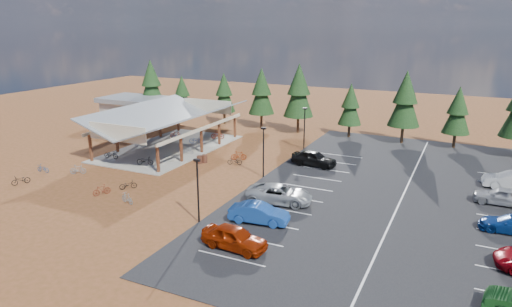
% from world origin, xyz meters
% --- Properties ---
extents(ground, '(140.00, 140.00, 0.00)m').
position_xyz_m(ground, '(0.00, 0.00, 0.00)').
color(ground, brown).
rests_on(ground, ground).
extents(asphalt_lot, '(27.00, 44.00, 0.04)m').
position_xyz_m(asphalt_lot, '(18.50, 3.00, 0.02)').
color(asphalt_lot, black).
rests_on(asphalt_lot, ground).
extents(concrete_pad, '(10.60, 18.60, 0.10)m').
position_xyz_m(concrete_pad, '(-10.00, 7.00, 0.05)').
color(concrete_pad, gray).
rests_on(concrete_pad, ground).
extents(bike_pavilion, '(11.65, 19.40, 4.97)m').
position_xyz_m(bike_pavilion, '(-10.00, 7.00, 3.82)').
color(bike_pavilion, '#4E2B16').
rests_on(bike_pavilion, concrete_pad).
extents(outbuilding, '(11.00, 7.00, 3.90)m').
position_xyz_m(outbuilding, '(-24.00, 18.00, 2.03)').
color(outbuilding, '#ADA593').
rests_on(outbuilding, ground).
extents(lamp_post_0, '(0.50, 0.25, 5.14)m').
position_xyz_m(lamp_post_0, '(5.00, -10.00, 2.98)').
color(lamp_post_0, black).
rests_on(lamp_post_0, ground).
extents(lamp_post_1, '(0.50, 0.25, 5.14)m').
position_xyz_m(lamp_post_1, '(5.00, 2.00, 2.98)').
color(lamp_post_1, black).
rests_on(lamp_post_1, ground).
extents(lamp_post_2, '(0.50, 0.25, 5.14)m').
position_xyz_m(lamp_post_2, '(5.00, 14.00, 2.98)').
color(lamp_post_2, black).
rests_on(lamp_post_2, ground).
extents(trash_bin_0, '(0.60, 0.60, 0.90)m').
position_xyz_m(trash_bin_0, '(-3.27, 3.15, 0.45)').
color(trash_bin_0, '#49271A').
rests_on(trash_bin_0, ground).
extents(trash_bin_1, '(0.60, 0.60, 0.90)m').
position_xyz_m(trash_bin_1, '(-2.99, 3.74, 0.45)').
color(trash_bin_1, '#49271A').
rests_on(trash_bin_1, ground).
extents(pine_0, '(4.06, 4.06, 9.46)m').
position_xyz_m(pine_0, '(-23.85, 21.55, 5.78)').
color(pine_0, '#382314').
rests_on(pine_0, ground).
extents(pine_1, '(3.10, 3.10, 7.21)m').
position_xyz_m(pine_1, '(-18.05, 21.67, 4.40)').
color(pine_1, '#382314').
rests_on(pine_1, ground).
extents(pine_2, '(3.36, 3.36, 7.83)m').
position_xyz_m(pine_2, '(-11.15, 22.79, 4.78)').
color(pine_2, '#382314').
rests_on(pine_2, ground).
extents(pine_3, '(3.79, 3.79, 8.84)m').
position_xyz_m(pine_3, '(-4.77, 22.59, 5.40)').
color(pine_3, '#382314').
rests_on(pine_3, ground).
extents(pine_4, '(4.18, 4.18, 9.74)m').
position_xyz_m(pine_4, '(1.23, 21.97, 5.95)').
color(pine_4, '#382314').
rests_on(pine_4, ground).
extents(pine_5, '(3.15, 3.15, 7.33)m').
position_xyz_m(pine_5, '(8.44, 22.46, 4.47)').
color(pine_5, '#382314').
rests_on(pine_5, ground).
extents(pine_6, '(4.02, 4.02, 9.35)m').
position_xyz_m(pine_6, '(15.44, 22.30, 5.71)').
color(pine_6, '#382314').
rests_on(pine_6, ground).
extents(pine_7, '(3.30, 3.30, 7.69)m').
position_xyz_m(pine_7, '(21.67, 22.58, 4.69)').
color(pine_7, '#382314').
rests_on(pine_7, ground).
extents(bike_0, '(1.93, 0.76, 1.00)m').
position_xyz_m(bike_0, '(-13.25, 0.21, 0.60)').
color(bike_0, black).
rests_on(bike_0, concrete_pad).
extents(bike_1, '(1.66, 0.55, 0.98)m').
position_xyz_m(bike_1, '(-13.43, 5.44, 0.59)').
color(bike_1, gray).
rests_on(bike_1, concrete_pad).
extents(bike_2, '(1.77, 0.84, 0.89)m').
position_xyz_m(bike_2, '(-11.43, 10.66, 0.55)').
color(bike_2, '#134D9C').
rests_on(bike_2, concrete_pad).
extents(bike_3, '(1.74, 0.94, 1.01)m').
position_xyz_m(bike_3, '(-12.21, 11.44, 0.60)').
color(bike_3, maroon).
rests_on(bike_3, concrete_pad).
extents(bike_4, '(1.95, 1.19, 0.97)m').
position_xyz_m(bike_4, '(-8.22, -0.04, 0.58)').
color(bike_4, black).
rests_on(bike_4, concrete_pad).
extents(bike_5, '(1.54, 0.86, 0.89)m').
position_xyz_m(bike_5, '(-6.44, 5.49, 0.55)').
color(bike_5, gray).
rests_on(bike_5, concrete_pad).
extents(bike_6, '(1.95, 1.22, 0.97)m').
position_xyz_m(bike_6, '(-8.23, 10.22, 0.58)').
color(bike_6, navy).
rests_on(bike_6, concrete_pad).
extents(bike_7, '(1.88, 0.92, 1.09)m').
position_xyz_m(bike_7, '(-6.98, 13.50, 0.64)').
color(bike_7, maroon).
rests_on(bike_7, concrete_pad).
extents(bike_8, '(1.18, 1.81, 0.90)m').
position_xyz_m(bike_8, '(-15.16, -9.99, 0.45)').
color(bike_8, black).
rests_on(bike_8, ground).
extents(bike_9, '(1.63, 1.24, 0.98)m').
position_xyz_m(bike_9, '(-12.62, -5.28, 0.49)').
color(bike_9, gray).
rests_on(bike_9, ground).
extents(bike_10, '(1.57, 0.61, 0.81)m').
position_xyz_m(bike_10, '(-16.40, -6.41, 0.41)').
color(bike_10, navy).
rests_on(bike_10, ground).
extents(bike_11, '(1.11, 1.69, 0.99)m').
position_xyz_m(bike_11, '(-6.07, -8.79, 0.49)').
color(bike_11, maroon).
rests_on(bike_11, ground).
extents(bike_12, '(1.46, 1.57, 0.84)m').
position_xyz_m(bike_12, '(-5.01, -6.52, 0.42)').
color(bike_12, black).
rests_on(bike_12, ground).
extents(bike_13, '(1.65, 0.86, 0.96)m').
position_xyz_m(bike_13, '(-2.67, -9.35, 0.48)').
color(bike_13, gray).
rests_on(bike_13, ground).
extents(bike_15, '(1.81, 1.20, 1.06)m').
position_xyz_m(bike_15, '(-0.05, 6.32, 0.53)').
color(bike_15, maroon).
rests_on(bike_15, ground).
extents(bike_16, '(1.69, 1.06, 0.84)m').
position_xyz_m(bike_16, '(0.41, 4.49, 0.42)').
color(bike_16, black).
rests_on(bike_16, ground).
extents(car_0, '(4.83, 2.23, 1.60)m').
position_xyz_m(car_0, '(9.55, -12.64, 0.84)').
color(car_0, maroon).
rests_on(car_0, asphalt_lot).
extents(car_1, '(4.84, 2.26, 1.53)m').
position_xyz_m(car_1, '(9.27, -8.10, 0.81)').
color(car_1, '#184395').
rests_on(car_1, asphalt_lot).
extents(car_2, '(6.12, 3.64, 1.60)m').
position_xyz_m(car_2, '(9.09, -3.64, 0.84)').
color(car_2, gray).
rests_on(car_2, asphalt_lot).
extents(car_4, '(5.10, 2.49, 1.67)m').
position_xyz_m(car_4, '(8.39, 7.76, 0.88)').
color(car_4, black).
rests_on(car_4, asphalt_lot).
extents(car_8, '(4.47, 1.85, 1.52)m').
position_xyz_m(car_8, '(26.34, 4.16, 0.80)').
color(car_8, '#93949B').
rests_on(car_8, asphalt_lot).
extents(car_9, '(5.03, 2.11, 1.62)m').
position_xyz_m(car_9, '(27.27, 8.89, 0.85)').
color(car_9, silver).
rests_on(car_9, asphalt_lot).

